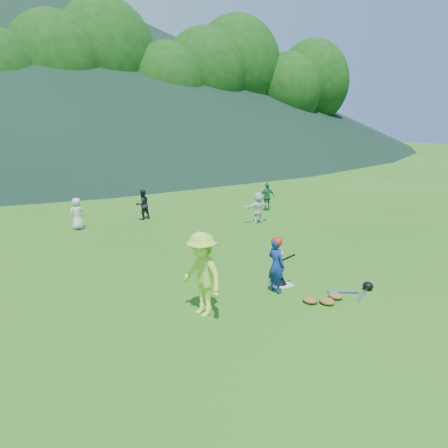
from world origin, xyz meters
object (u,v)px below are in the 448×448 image
fielder_a (77,214)px  fielder_d (258,208)px  home_plate (280,284)px  batter_child (276,265)px  equipment_pile (336,296)px  adult_coach (202,274)px  fielder_c (267,197)px  batting_tee (280,279)px  fielder_b (143,205)px

fielder_a → fielder_d: (5.81, -2.36, 0.02)m
home_plate → batter_child: size_ratio=0.37×
home_plate → batter_child: bearing=-141.2°
fielder_d → equipment_pile: fielder_d is taller
adult_coach → fielder_c: bearing=128.0°
fielder_d → batting_tee: size_ratio=1.65×
home_plate → fielder_a: (-2.75, 7.62, 0.53)m
fielder_c → adult_coach: bearing=56.1°
fielder_c → batting_tee: fielder_c is taller
fielder_c → fielder_d: (-1.60, -1.64, -0.01)m
fielder_a → fielder_b: (2.46, 0.36, 0.02)m
batting_tee → equipment_pile: (0.51, -1.22, -0.06)m
fielder_a → equipment_pile: (3.26, -8.84, -0.48)m
home_plate → equipment_pile: bearing=-67.4°
home_plate → batting_tee: bearing=0.0°
fielder_a → batting_tee: 8.11m
adult_coach → batting_tee: adult_coach is taller
adult_coach → fielder_c: adult_coach is taller
adult_coach → fielder_b: size_ratio=1.44×
fielder_a → batting_tee: (2.75, -7.62, -0.41)m
equipment_pile → fielder_b: bearing=94.9°
fielder_a → batting_tee: fielder_a is taller
fielder_a → home_plate: bearing=98.9°
home_plate → fielder_c: fielder_c is taller
fielder_a → batting_tee: size_ratio=1.60×
adult_coach → fielder_d: bearing=128.4°
fielder_b → equipment_pile: size_ratio=0.62×
adult_coach → fielder_c: 10.11m
fielder_b → equipment_pile: fielder_b is taller
batting_tee → fielder_a: bearing=109.8°
equipment_pile → fielder_d: bearing=68.5°
fielder_d → batting_tee: (-3.06, -5.27, -0.43)m
batter_child → batting_tee: (0.35, 0.28, -0.47)m
adult_coach → fielder_a: 8.11m
fielder_d → adult_coach: bearing=48.3°
batter_child → batting_tee: batter_child is taller
batter_child → fielder_d: batter_child is taller
batting_tee → equipment_pile: bearing=-67.4°
batter_child → fielder_a: size_ratio=1.11×
fielder_b → fielder_c: 5.06m
fielder_c → fielder_d: fielder_c is taller
fielder_a → fielder_b: size_ratio=0.97×
fielder_a → fielder_c: fielder_c is taller
fielder_d → fielder_a: bearing=-21.0°
fielder_c → batting_tee: bearing=65.1°
home_plate → fielder_a: fielder_a is taller
home_plate → fielder_c: bearing=56.0°
batter_child → fielder_c: bearing=-42.7°
home_plate → batter_child: (-0.35, -0.28, 0.59)m
fielder_a → fielder_d: bearing=147.0°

